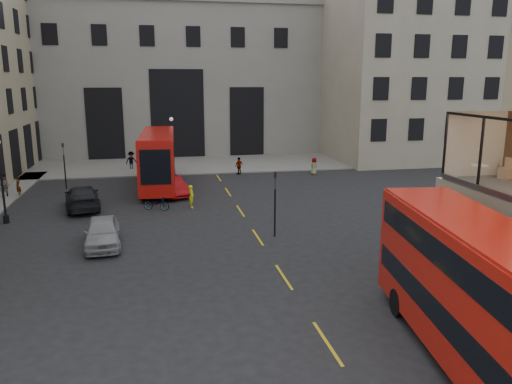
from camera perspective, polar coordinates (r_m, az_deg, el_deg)
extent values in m
plane|color=black|center=(18.79, 14.12, -15.81)|extent=(140.00, 140.00, 0.00)
cube|color=black|center=(20.51, 27.25, -8.28)|extent=(0.08, 9.20, 3.00)
cube|color=beige|center=(24.39, 23.81, 5.04)|extent=(3.00, 0.04, 2.90)
cube|color=gray|center=(62.85, -9.29, 12.70)|extent=(34.00, 10.00, 18.00)
cube|color=gray|center=(63.45, -9.58, 20.49)|extent=(35.00, 10.60, 0.80)
cube|color=black|center=(57.94, -8.95, 8.76)|extent=(6.00, 0.12, 10.00)
cube|color=black|center=(58.23, -16.87, 7.41)|extent=(4.00, 0.12, 8.00)
cube|color=black|center=(58.90, -1.05, 8.00)|extent=(4.00, 0.12, 8.00)
cube|color=#A79D87|center=(61.31, 15.74, 13.34)|extent=(16.00, 18.00, 20.00)
cube|color=slate|center=(53.55, -9.60, 3.10)|extent=(40.00, 12.00, 0.12)
cylinder|color=black|center=(28.56, 2.17, -2.42)|extent=(0.10, 0.10, 2.80)
imported|color=black|center=(28.12, 2.20, 1.32)|extent=(0.16, 0.20, 1.00)
cylinder|color=black|center=(44.10, -20.99, 2.15)|extent=(0.10, 0.10, 2.80)
imported|color=black|center=(43.82, -21.19, 4.59)|extent=(0.16, 0.20, 1.00)
cylinder|color=black|center=(34.75, -27.02, 0.78)|extent=(0.14, 0.14, 5.00)
cylinder|color=black|center=(35.23, -26.65, -2.80)|extent=(0.36, 0.36, 0.50)
cylinder|color=black|center=(49.24, -9.55, 5.14)|extent=(0.14, 0.14, 5.00)
cylinder|color=black|center=(49.58, -9.45, 2.56)|extent=(0.36, 0.36, 0.50)
sphere|color=silver|center=(48.96, -9.66, 8.21)|extent=(0.36, 0.36, 0.36)
cube|color=red|center=(16.91, 24.31, -10.70)|extent=(4.14, 11.76, 4.08)
cube|color=black|center=(17.13, 24.13, -12.48)|extent=(4.10, 11.15, 0.84)
cube|color=black|center=(16.47, 24.71, -6.67)|extent=(4.10, 11.15, 0.84)
cube|color=red|center=(16.24, 24.98, -3.95)|extent=(4.01, 11.52, 0.13)
cylinder|color=black|center=(20.28, 15.87, -12.05)|extent=(0.43, 1.08, 1.05)
cylinder|color=black|center=(21.17, 22.07, -11.45)|extent=(0.43, 1.08, 1.05)
cube|color=red|center=(42.17, -11.12, 3.79)|extent=(3.08, 11.70, 4.12)
cube|color=black|center=(42.26, -11.09, 3.02)|extent=(3.10, 11.07, 0.84)
cube|color=black|center=(41.99, -11.20, 5.50)|extent=(3.10, 11.07, 0.84)
cube|color=red|center=(41.90, -11.24, 6.62)|extent=(2.97, 11.46, 0.13)
cylinder|color=black|center=(46.21, -12.36, 2.05)|extent=(0.34, 1.07, 1.06)
cylinder|color=black|center=(46.13, -9.39, 2.16)|extent=(0.34, 1.07, 1.06)
cylinder|color=black|center=(38.60, -12.96, -0.06)|extent=(0.34, 1.07, 1.06)
cylinder|color=black|center=(38.50, -9.40, 0.06)|extent=(0.34, 1.07, 1.06)
imported|color=#93959A|center=(28.32, -17.14, -4.42)|extent=(2.21, 4.74, 1.57)
imported|color=#A30A0C|center=(39.36, -9.65, 0.65)|extent=(3.09, 4.78, 1.49)
imported|color=black|center=(36.97, -19.24, -0.57)|extent=(3.14, 5.84, 1.61)
imported|color=gray|center=(35.24, -11.31, -1.28)|extent=(1.93, 1.28, 0.96)
imported|color=#D9F119|center=(35.40, -7.38, -0.51)|extent=(0.43, 0.62, 1.62)
imported|color=gray|center=(42.49, -26.84, 0.61)|extent=(1.07, 0.92, 1.89)
imported|color=gray|center=(51.47, -14.05, 3.49)|extent=(1.38, 1.14, 1.86)
imported|color=gray|center=(47.57, -1.95, 3.01)|extent=(1.03, 0.86, 1.65)
imported|color=gray|center=(47.81, 6.64, 2.94)|extent=(0.81, 0.93, 1.59)
imported|color=gray|center=(42.63, -25.54, 0.54)|extent=(0.55, 0.66, 1.54)
cylinder|color=silver|center=(22.41, 24.18, 2.79)|extent=(0.68, 0.68, 0.05)
cylinder|color=slate|center=(22.47, 24.09, 1.77)|extent=(0.09, 0.09, 0.79)
cylinder|color=slate|center=(22.54, 24.00, 0.77)|extent=(0.50, 0.50, 0.03)
cube|color=tan|center=(24.53, 26.59, 1.95)|extent=(0.54, 0.54, 0.49)
cube|color=tan|center=(24.62, 27.00, 3.03)|extent=(0.15, 0.45, 0.43)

